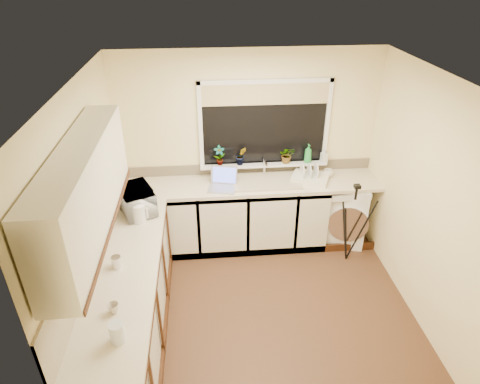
% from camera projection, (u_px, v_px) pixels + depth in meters
% --- Properties ---
extents(floor, '(3.20, 3.20, 0.00)m').
position_uv_depth(floor, '(261.00, 308.00, 4.51)').
color(floor, '#502E20').
rests_on(floor, ground).
extents(ceiling, '(3.20, 3.20, 0.00)m').
position_uv_depth(ceiling, '(269.00, 83.00, 3.30)').
color(ceiling, white).
rests_on(ceiling, ground).
extents(wall_back, '(3.20, 0.00, 3.20)m').
position_uv_depth(wall_back, '(248.00, 149.00, 5.20)').
color(wall_back, '#FDE8A8').
rests_on(wall_back, ground).
extents(wall_front, '(3.20, 0.00, 3.20)m').
position_uv_depth(wall_front, '(299.00, 341.00, 2.60)').
color(wall_front, '#FDE8A8').
rests_on(wall_front, ground).
extents(wall_left, '(0.00, 3.00, 3.00)m').
position_uv_depth(wall_left, '(90.00, 222.00, 3.78)').
color(wall_left, '#FDE8A8').
rests_on(wall_left, ground).
extents(wall_right, '(0.00, 3.00, 3.00)m').
position_uv_depth(wall_right, '(428.00, 205.00, 4.03)').
color(wall_right, '#FDE8A8').
rests_on(wall_right, ground).
extents(base_cabinet_back, '(2.55, 0.60, 0.86)m').
position_uv_depth(base_cabinet_back, '(224.00, 216.00, 5.31)').
color(base_cabinet_back, silver).
rests_on(base_cabinet_back, floor).
extents(base_cabinet_left, '(0.54, 2.40, 0.86)m').
position_uv_depth(base_cabinet_left, '(131.00, 307.00, 3.93)').
color(base_cabinet_left, silver).
rests_on(base_cabinet_left, floor).
extents(worktop_back, '(3.20, 0.60, 0.04)m').
position_uv_depth(worktop_back, '(250.00, 184.00, 5.11)').
color(worktop_back, beige).
rests_on(worktop_back, base_cabinet_back).
extents(worktop_left, '(0.60, 2.40, 0.04)m').
position_uv_depth(worktop_left, '(124.00, 271.00, 3.71)').
color(worktop_left, beige).
rests_on(worktop_left, base_cabinet_left).
extents(upper_cabinet, '(0.28, 1.90, 0.70)m').
position_uv_depth(upper_cabinet, '(85.00, 190.00, 3.11)').
color(upper_cabinet, silver).
rests_on(upper_cabinet, wall_left).
extents(splashback_left, '(0.02, 2.40, 0.45)m').
position_uv_depth(splashback_left, '(86.00, 251.00, 3.57)').
color(splashback_left, beige).
rests_on(splashback_left, wall_left).
extents(splashback_back, '(3.20, 0.02, 0.14)m').
position_uv_depth(splashback_back, '(248.00, 168.00, 5.32)').
color(splashback_back, beige).
rests_on(splashback_back, wall_back).
extents(window_glass, '(1.50, 0.02, 1.00)m').
position_uv_depth(window_glass, '(264.00, 124.00, 5.04)').
color(window_glass, black).
rests_on(window_glass, wall_back).
extents(window_blind, '(1.50, 0.02, 0.25)m').
position_uv_depth(window_blind, '(266.00, 94.00, 4.84)').
color(window_blind, tan).
rests_on(window_blind, wall_back).
extents(windowsill, '(1.60, 0.14, 0.03)m').
position_uv_depth(windowsill, '(264.00, 164.00, 5.25)').
color(windowsill, white).
rests_on(windowsill, wall_back).
extents(sink, '(0.82, 0.46, 0.03)m').
position_uv_depth(sink, '(266.00, 181.00, 5.11)').
color(sink, tan).
rests_on(sink, worktop_back).
extents(faucet, '(0.03, 0.03, 0.24)m').
position_uv_depth(faucet, '(264.00, 167.00, 5.21)').
color(faucet, silver).
rests_on(faucet, worktop_back).
extents(washing_machine, '(0.73, 0.72, 0.85)m').
position_uv_depth(washing_machine, '(341.00, 210.00, 5.45)').
color(washing_machine, white).
rests_on(washing_machine, floor).
extents(laptop, '(0.38, 0.36, 0.23)m').
position_uv_depth(laptop, '(223.00, 182.00, 4.99)').
color(laptop, '#9B9AA2').
rests_on(laptop, worktop_back).
extents(kettle, '(0.15, 0.15, 0.20)m').
position_uv_depth(kettle, '(138.00, 213.00, 4.32)').
color(kettle, silver).
rests_on(kettle, worktop_left).
extents(dish_rack, '(0.53, 0.47, 0.07)m').
position_uv_depth(dish_rack, '(310.00, 178.00, 5.15)').
color(dish_rack, silver).
rests_on(dish_rack, worktop_back).
extents(tripod, '(0.62, 0.62, 1.06)m').
position_uv_depth(tripod, '(351.00, 224.00, 4.99)').
color(tripod, black).
rests_on(tripod, floor).
extents(glass_jug, '(0.11, 0.11, 0.16)m').
position_uv_depth(glass_jug, '(117.00, 332.00, 2.97)').
color(glass_jug, silver).
rests_on(glass_jug, worktop_left).
extents(steel_jar, '(0.08, 0.08, 0.12)m').
position_uv_depth(steel_jar, '(117.00, 262.00, 3.69)').
color(steel_jar, silver).
rests_on(steel_jar, worktop_left).
extents(microwave, '(0.50, 0.58, 0.27)m').
position_uv_depth(microwave, '(137.00, 200.00, 4.48)').
color(microwave, silver).
rests_on(microwave, worktop_left).
extents(plant_a, '(0.15, 0.12, 0.26)m').
position_uv_depth(plant_a, '(219.00, 156.00, 5.13)').
color(plant_a, '#999999').
rests_on(plant_a, windowsill).
extents(plant_b, '(0.14, 0.12, 0.23)m').
position_uv_depth(plant_b, '(241.00, 156.00, 5.16)').
color(plant_b, '#999999').
rests_on(plant_b, windowsill).
extents(plant_d, '(0.20, 0.17, 0.21)m').
position_uv_depth(plant_d, '(287.00, 155.00, 5.21)').
color(plant_d, '#999999').
rests_on(plant_d, windowsill).
extents(soap_bottle_green, '(0.10, 0.10, 0.24)m').
position_uv_depth(soap_bottle_green, '(308.00, 153.00, 5.21)').
color(soap_bottle_green, green).
rests_on(soap_bottle_green, windowsill).
extents(soap_bottle_clear, '(0.09, 0.09, 0.17)m').
position_uv_depth(soap_bottle_clear, '(324.00, 155.00, 5.25)').
color(soap_bottle_clear, '#999999').
rests_on(soap_bottle_clear, windowsill).
extents(cup_back, '(0.16, 0.16, 0.10)m').
position_uv_depth(cup_back, '(328.00, 173.00, 5.22)').
color(cup_back, silver).
rests_on(cup_back, worktop_back).
extents(cup_left, '(0.09, 0.09, 0.08)m').
position_uv_depth(cup_left, '(114.00, 308.00, 3.23)').
color(cup_left, '#C2B49F').
rests_on(cup_left, worktop_left).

